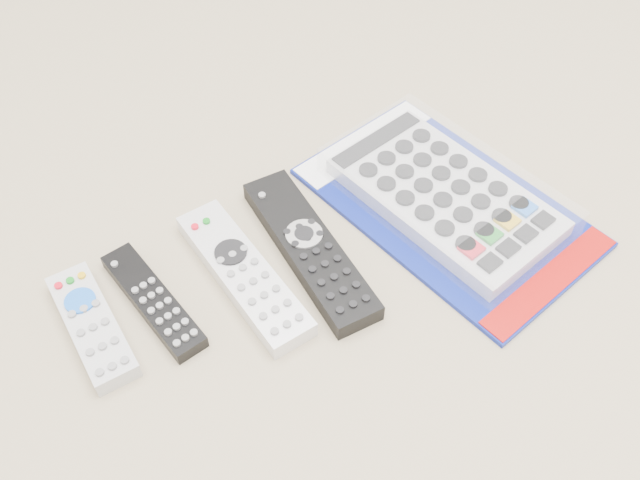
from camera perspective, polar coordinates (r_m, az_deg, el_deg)
remote_small_grey at (r=0.81m, az=-17.78°, el=-6.53°), size 0.05×0.16×0.02m
remote_slim_black at (r=0.81m, az=-13.18°, el=-4.77°), size 0.05×0.17×0.02m
remote_silver_dvd at (r=0.81m, az=-6.11°, el=-2.74°), size 0.06×0.22×0.03m
remote_large_black at (r=0.83m, az=-0.83°, el=-0.69°), size 0.08×0.25×0.03m
jumbo_remote_packaged at (r=0.89m, az=10.02°, el=3.60°), size 0.26×0.38×0.05m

